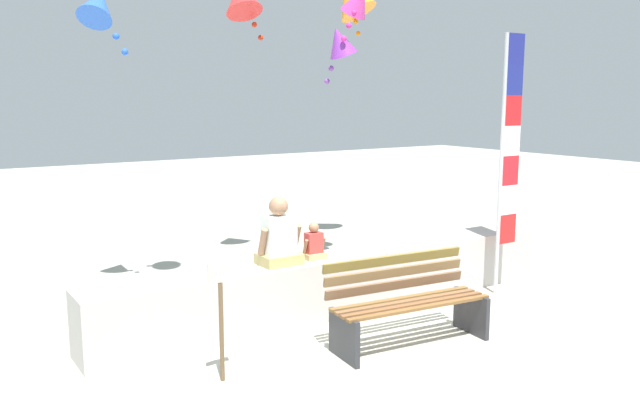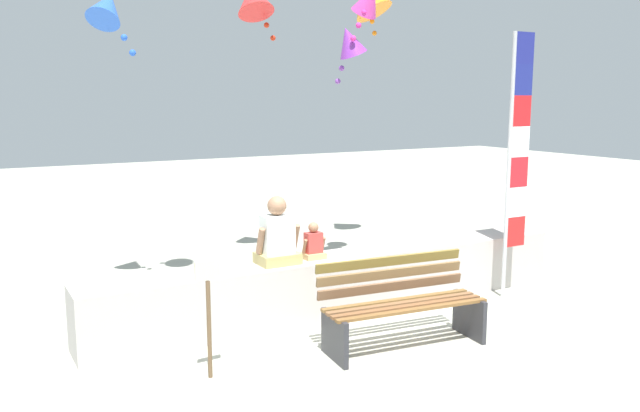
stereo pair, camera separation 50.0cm
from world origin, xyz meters
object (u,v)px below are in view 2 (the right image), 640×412
(kite_magenta, at_px, (369,0))
(sign_post, at_px, (209,308))
(kite_blue, at_px, (107,8))
(kite_purple, at_px, (349,42))
(person_adult, at_px, (277,237))
(flag_banner, at_px, (516,152))
(park_bench, at_px, (401,305))
(person_child, at_px, (313,244))

(kite_magenta, xyz_separation_m, sign_post, (-3.30, -2.46, -3.17))
(kite_blue, distance_m, kite_purple, 3.20)
(person_adult, relative_size, kite_magenta, 0.89)
(flag_banner, bearing_deg, park_bench, -162.88)
(kite_purple, bearing_deg, sign_post, -140.00)
(flag_banner, relative_size, kite_blue, 3.77)
(person_child, relative_size, kite_purple, 0.51)
(person_adult, relative_size, flag_banner, 0.23)
(kite_purple, xyz_separation_m, sign_post, (-3.05, -2.56, -2.60))
(flag_banner, height_order, kite_blue, kite_blue)
(park_bench, distance_m, kite_blue, 4.93)
(park_bench, height_order, kite_purple, kite_purple)
(flag_banner, bearing_deg, person_child, 168.16)
(person_adult, xyz_separation_m, kite_blue, (-1.28, 1.96, 2.59))
(kite_blue, height_order, kite_magenta, kite_magenta)
(kite_magenta, bearing_deg, kite_blue, 171.45)
(person_adult, xyz_separation_m, sign_post, (-1.17, -1.01, -0.32))
(kite_blue, height_order, sign_post, kite_blue)
(kite_blue, relative_size, sign_post, 0.80)
(flag_banner, bearing_deg, kite_magenta, 113.87)
(kite_purple, bearing_deg, person_adult, -140.53)
(person_child, bearing_deg, kite_purple, 47.37)
(person_child, distance_m, kite_blue, 3.77)
(person_child, bearing_deg, person_adult, -179.95)
(flag_banner, height_order, kite_purple, kite_purple)
(park_bench, relative_size, kite_purple, 2.08)
(kite_magenta, bearing_deg, park_bench, -116.55)
(person_child, distance_m, sign_post, 1.92)
(kite_magenta, bearing_deg, flag_banner, -66.13)
(flag_banner, bearing_deg, person_adult, 169.92)
(flag_banner, bearing_deg, sign_post, -173.52)
(person_adult, distance_m, kite_blue, 3.49)
(kite_magenta, bearing_deg, kite_purple, 158.89)
(kite_purple, bearing_deg, kite_magenta, -21.11)
(kite_magenta, bearing_deg, sign_post, -143.33)
(kite_blue, xyz_separation_m, sign_post, (0.11, -2.97, -2.91))
(person_adult, xyz_separation_m, person_child, (0.46, 0.00, -0.13))
(person_adult, bearing_deg, person_child, 0.05)
(kite_blue, bearing_deg, sign_post, -87.79)
(person_adult, xyz_separation_m, kite_purple, (1.88, 1.55, 2.28))
(kite_purple, relative_size, sign_post, 0.76)
(person_adult, distance_m, kite_purple, 3.34)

